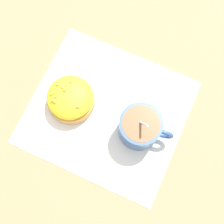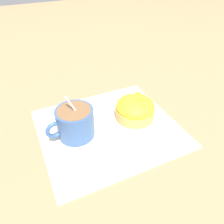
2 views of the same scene
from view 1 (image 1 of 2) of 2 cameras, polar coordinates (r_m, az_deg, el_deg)
ground_plane at (r=0.64m, az=-0.90°, el=-0.02°), size 3.00×3.00×0.00m
paper_napkin at (r=0.64m, az=-0.90°, el=0.01°), size 0.31×0.29×0.00m
coffee_cup at (r=0.60m, az=5.24°, el=-2.77°), size 0.11×0.08×0.10m
frosted_pastry at (r=0.63m, az=-7.61°, el=2.47°), size 0.10×0.10×0.06m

